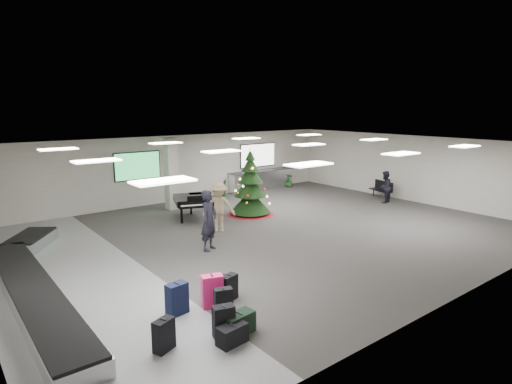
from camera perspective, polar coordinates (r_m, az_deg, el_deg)
ground at (r=15.78m, az=1.62°, el=-5.49°), size 18.00×18.00×0.00m
room_envelope at (r=15.55m, az=-0.99°, el=3.07°), size 18.02×14.02×3.21m
baggage_carousel at (r=12.47m, az=-27.62°, el=-10.48°), size 2.28×9.71×0.43m
service_counter at (r=23.76m, az=0.71°, el=1.61°), size 4.05×0.65×1.08m
suitcase_0 at (r=8.99m, az=-4.33°, el=-16.85°), size 0.48×0.35×0.69m
suitcase_1 at (r=9.85m, az=-4.38°, el=-14.35°), size 0.45×0.33×0.64m
pink_suitcase at (r=10.19m, az=-5.88°, el=-13.01°), size 0.55×0.42×0.79m
suitcase_3 at (r=10.44m, az=-4.93°, el=-12.78°), size 0.45×0.30×0.65m
navy_suitcase at (r=9.97m, az=-10.49°, el=-13.83°), size 0.51×0.34×0.75m
suitcase_5 at (r=8.73m, az=-12.19°, el=-18.14°), size 0.48×0.37×0.65m
green_duffel at (r=9.14m, az=-2.27°, el=-17.11°), size 0.70×0.41×0.46m
suitcase_7 at (r=10.52m, az=-3.61°, el=-12.58°), size 0.48×0.33×0.64m
black_duffel at (r=8.82m, az=-3.21°, el=-18.44°), size 0.63×0.39×0.41m
christmas_tree at (r=18.24m, az=-0.76°, el=0.06°), size 2.04×2.04×2.91m
grand_piano at (r=17.80m, az=-8.35°, el=-1.11°), size 2.01×2.27×1.08m
bench at (r=22.72m, az=16.40°, el=0.50°), size 0.76×1.39×0.84m
traveler_a at (r=13.80m, az=-6.28°, el=-3.78°), size 0.86×0.76×1.97m
traveler_b at (r=15.81m, az=-4.98°, el=-2.02°), size 1.38×1.23×1.85m
traveler_bench at (r=21.38m, az=16.80°, el=0.64°), size 0.88×0.77×1.55m
potted_plant_left at (r=22.07m, az=-4.45°, el=0.53°), size 0.62×0.60×0.87m
potted_plant_right at (r=24.66m, az=4.40°, el=1.54°), size 0.60×0.60×0.75m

